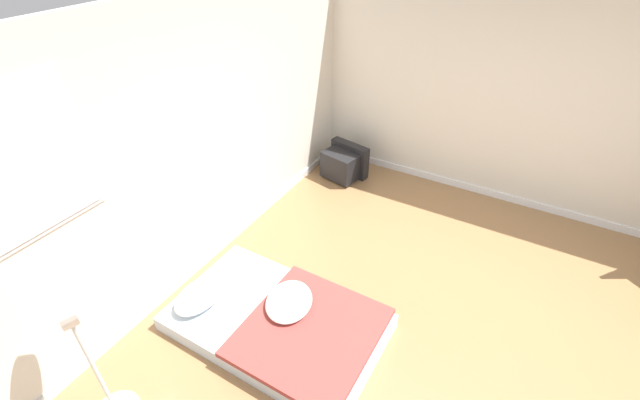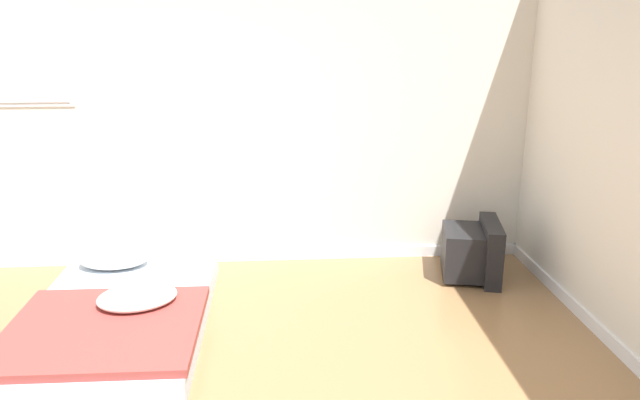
# 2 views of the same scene
# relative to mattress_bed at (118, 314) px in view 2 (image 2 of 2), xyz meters

# --- Properties ---
(wall_back) EXTENTS (7.68, 0.08, 2.60)m
(wall_back) POSITION_rel_mattress_bed_xyz_m (0.44, 1.18, 1.19)
(wall_back) COLOR silver
(wall_back) RESTS_ON ground_plane
(mattress_bed) EXTENTS (1.15, 1.85, 0.29)m
(mattress_bed) POSITION_rel_mattress_bed_xyz_m (0.00, 0.00, 0.00)
(mattress_bed) COLOR silver
(mattress_bed) RESTS_ON ground_plane
(crt_tv) EXTENTS (0.51, 0.59, 0.45)m
(crt_tv) POSITION_rel_mattress_bed_xyz_m (2.57, 0.67, 0.11)
(crt_tv) COLOR black
(crt_tv) RESTS_ON ground_plane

